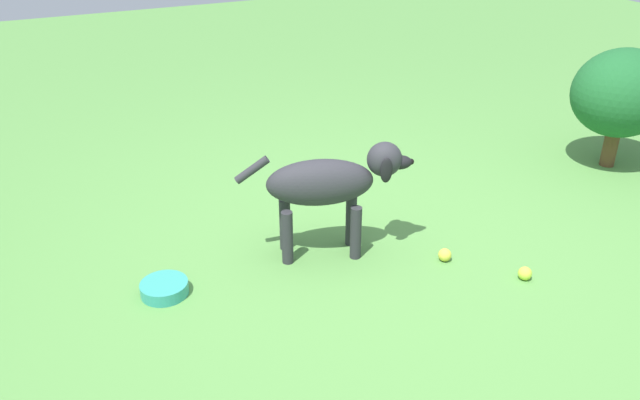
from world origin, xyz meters
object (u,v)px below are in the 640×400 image
Objects in this scene: tennis_ball_0 at (525,273)px; tennis_ball_1 at (445,255)px; dog at (330,184)px; water_bowl at (164,288)px.

tennis_ball_1 is at bearing -50.80° from tennis_ball_0.
tennis_ball_0 is at bearing -22.69° from dog.
dog reaches higher than tennis_ball_0.
dog is 12.66× the size of tennis_ball_1.
tennis_ball_0 is at bearing 129.20° from tennis_ball_1.
tennis_ball_0 is 1.00× the size of tennis_ball_1.
tennis_ball_1 is 0.30× the size of water_bowl.
tennis_ball_0 is 1.70m from water_bowl.
dog is 0.92m from water_bowl.
tennis_ball_0 and tennis_ball_1 have the same top height.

